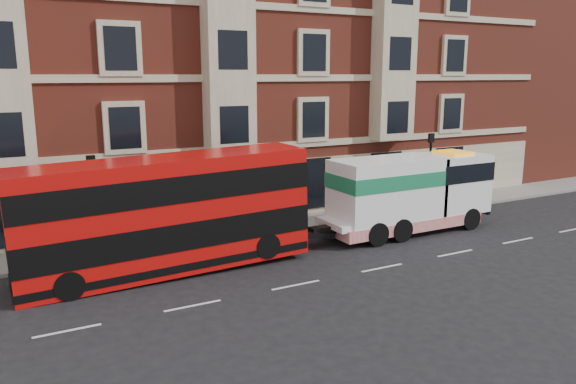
{
  "coord_description": "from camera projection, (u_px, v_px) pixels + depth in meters",
  "views": [
    {
      "loc": [
        -9.61,
        -17.19,
        7.68
      ],
      "look_at": [
        1.83,
        4.0,
        2.62
      ],
      "focal_mm": 35.0,
      "sensor_mm": 36.0,
      "label": 1
    }
  ],
  "objects": [
    {
      "name": "tow_truck",
      "position": [
        408.0,
        193.0,
        27.46
      ],
      "size": [
        9.05,
        2.68,
        3.77
      ],
      "color": "white",
      "rests_on": "ground"
    },
    {
      "name": "lamp_post_east",
      "position": [
        430.0,
        166.0,
        31.22
      ],
      "size": [
        0.35,
        0.15,
        4.35
      ],
      "color": "black",
      "rests_on": "sidewalk"
    },
    {
      "name": "victorian_terrace",
      "position": [
        176.0,
        32.0,
        31.93
      ],
      "size": [
        45.0,
        12.0,
        20.4
      ],
      "color": "maroon",
      "rests_on": "ground"
    },
    {
      "name": "pedestrian",
      "position": [
        17.0,
        249.0,
        21.76
      ],
      "size": [
        0.75,
        0.61,
        1.77
      ],
      "primitive_type": "imported",
      "rotation": [
        0.0,
        0.0,
        -0.34
      ],
      "color": "#192433",
      "rests_on": "sidewalk"
    },
    {
      "name": "lamp_post_west",
      "position": [
        94.0,
        200.0,
        22.85
      ],
      "size": [
        0.35,
        0.15,
        4.35
      ],
      "color": "black",
      "rests_on": "sidewalk"
    },
    {
      "name": "sidewalk",
      "position": [
        221.0,
        234.0,
        27.29
      ],
      "size": [
        90.0,
        3.0,
        0.15
      ],
      "primitive_type": "cube",
      "color": "slate",
      "rests_on": "ground"
    },
    {
      "name": "ground",
      "position": [
        296.0,
        285.0,
        20.85
      ],
      "size": [
        120.0,
        120.0,
        0.0
      ],
      "primitive_type": "plane",
      "color": "black",
      "rests_on": "ground"
    },
    {
      "name": "filler_east",
      "position": [
        554.0,
        53.0,
        45.85
      ],
      "size": [
        18.0,
        10.0,
        19.0
      ],
      "color": "maroon",
      "rests_on": "ground"
    },
    {
      "name": "double_decker_bus",
      "position": [
        166.0,
        213.0,
        21.77
      ],
      "size": [
        11.31,
        2.6,
        4.58
      ],
      "color": "red",
      "rests_on": "ground"
    }
  ]
}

